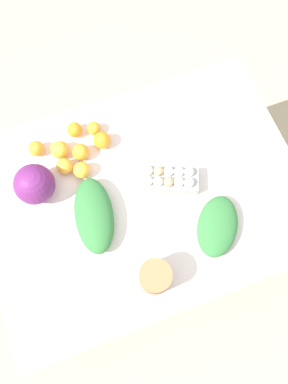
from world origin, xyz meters
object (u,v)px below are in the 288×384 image
at_px(orange_1, 60,150).
at_px(orange_5, 102,140).
at_px(greens_bunch_kale, 94,215).
at_px(cabbage_purple, 34,184).
at_px(orange_3, 81,152).
at_px(egg_carton, 168,179).
at_px(orange_0, 75,130).
at_px(orange_2, 36,149).
at_px(paper_bag, 155,277).
at_px(orange_4, 82,170).
at_px(orange_7, 65,166).
at_px(greens_bunch_beet_tops, 217,226).
at_px(orange_6, 94,128).

bearing_deg(orange_1, orange_5, -6.19).
relative_size(greens_bunch_kale, orange_1, 4.06).
bearing_deg(cabbage_purple, greens_bunch_kale, -46.70).
xyz_separation_m(greens_bunch_kale, orange_3, (0.03, 0.30, -0.01)).
distance_m(egg_carton, orange_3, 0.41).
bearing_deg(egg_carton, orange_0, -27.80).
height_order(orange_2, orange_3, orange_3).
bearing_deg(orange_5, paper_bag, -89.48).
distance_m(orange_0, orange_5, 0.14).
distance_m(orange_1, orange_4, 0.14).
distance_m(cabbage_purple, orange_1, 0.21).
distance_m(orange_0, orange_7, 0.19).
distance_m(orange_4, orange_7, 0.08).
xyz_separation_m(greens_bunch_beet_tops, orange_6, (-0.34, 0.63, -0.00)).
distance_m(paper_bag, greens_bunch_beet_tops, 0.34).
relative_size(egg_carton, orange_6, 4.42).
xyz_separation_m(orange_3, orange_5, (0.11, 0.02, 0.00)).
bearing_deg(cabbage_purple, orange_0, 43.00).
distance_m(orange_0, orange_6, 0.09).
xyz_separation_m(greens_bunch_kale, orange_1, (-0.05, 0.35, -0.01)).
bearing_deg(orange_4, egg_carton, -27.27).
relative_size(cabbage_purple, orange_1, 2.10).
xyz_separation_m(greens_bunch_kale, greens_bunch_beet_tops, (0.47, -0.22, -0.01)).
bearing_deg(greens_bunch_beet_tops, orange_4, 136.01).
distance_m(paper_bag, orange_1, 0.71).
height_order(cabbage_purple, orange_2, cabbage_purple).
relative_size(cabbage_purple, orange_5, 2.20).
bearing_deg(orange_2, orange_4, -46.96).
height_order(greens_bunch_kale, orange_2, greens_bunch_kale).
distance_m(orange_1, orange_7, 0.08).
bearing_deg(greens_bunch_kale, orange_4, 86.71).
bearing_deg(paper_bag, greens_bunch_kale, 114.20).
relative_size(greens_bunch_beet_tops, orange_0, 3.87).
height_order(orange_3, orange_5, orange_5).
bearing_deg(orange_7, greens_bunch_kale, -78.39).
distance_m(greens_bunch_kale, greens_bunch_beet_tops, 0.52).
bearing_deg(orange_2, greens_bunch_beet_tops, -44.80).
xyz_separation_m(paper_bag, orange_7, (-0.20, 0.59, -0.03)).
height_order(greens_bunch_beet_tops, orange_3, orange_3).
distance_m(cabbage_purple, egg_carton, 0.57).
relative_size(cabbage_purple, orange_3, 2.29).
relative_size(paper_bag, orange_0, 1.87).
bearing_deg(orange_7, orange_3, 24.63).
bearing_deg(orange_2, paper_bag, -67.62).
distance_m(orange_2, orange_7, 0.16).
bearing_deg(orange_5, orange_3, -168.72).
distance_m(cabbage_purple, paper_bag, 0.64).
bearing_deg(cabbage_purple, orange_7, 22.84).
bearing_deg(orange_6, orange_7, -142.85).
bearing_deg(greens_bunch_kale, orange_2, 110.82).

